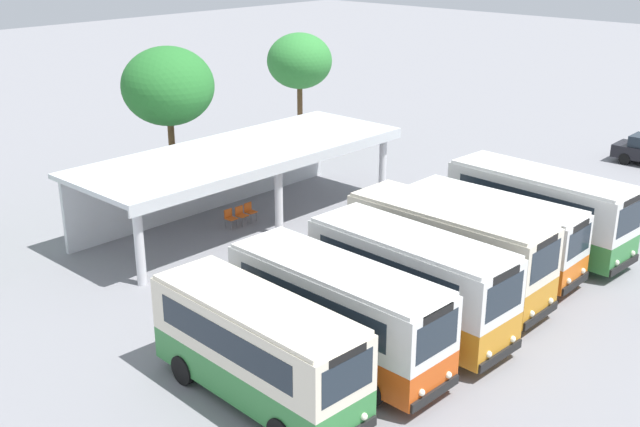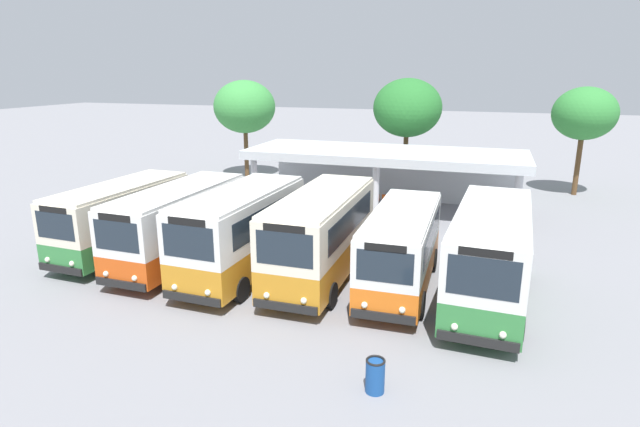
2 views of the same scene
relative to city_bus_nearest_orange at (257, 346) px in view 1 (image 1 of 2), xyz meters
name	(u,v)px [view 1 (image 1 of 2)]	position (x,y,z in m)	size (l,w,h in m)	color
ground_plane	(493,318)	(8.77, -2.23, -1.71)	(180.00, 180.00, 0.00)	gray
city_bus_nearest_orange	(257,346)	(0.00, 0.00, 0.00)	(2.53, 7.09, 3.07)	black
city_bus_second_in_row	(337,310)	(3.03, -0.22, 0.05)	(2.47, 7.52, 3.17)	black
city_bus_middle_cream	(410,279)	(6.06, -0.66, 0.15)	(2.62, 7.19, 3.38)	black
city_bus_fourth_amber	(448,248)	(9.09, -0.05, 0.15)	(2.42, 7.57, 3.36)	black
city_bus_fifth_blue	(492,231)	(12.13, -0.02, -0.06)	(2.30, 7.07, 2.96)	black
city_bus_far_end_green	(539,208)	(15.16, -0.34, 0.13)	(2.74, 7.71, 3.33)	black
terminal_canopy	(233,162)	(9.27, 11.65, 0.94)	(15.50, 5.57, 3.40)	silver
waiting_chair_end_by_column	(230,217)	(8.25, 10.80, -1.18)	(0.45, 0.45, 0.86)	slate
waiting_chair_second_from_end	(241,214)	(8.83, 10.74, -1.18)	(0.45, 0.45, 0.86)	slate
waiting_chair_middle_seat	(250,210)	(9.42, 10.81, -1.18)	(0.45, 0.45, 0.86)	slate
roadside_tree_behind_canopy	(168,86)	(9.57, 16.57, 3.67)	(4.45, 4.45, 7.28)	brown
roadside_tree_east_of_canopy	(300,61)	(20.29, 18.27, 3.44)	(3.84, 3.84, 6.80)	brown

